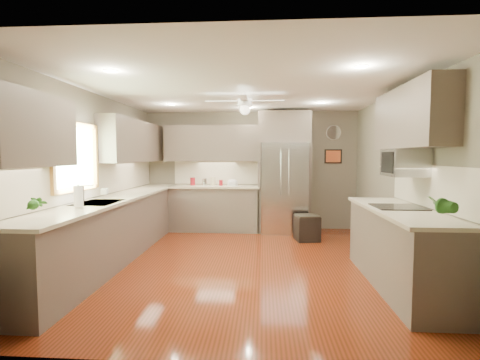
# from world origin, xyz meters

# --- Properties ---
(floor) EXTENTS (5.00, 5.00, 0.00)m
(floor) POSITION_xyz_m (0.00, 0.00, 0.00)
(floor) COLOR #4A1D09
(floor) RESTS_ON ground
(ceiling) EXTENTS (5.00, 5.00, 0.00)m
(ceiling) POSITION_xyz_m (0.00, 0.00, 2.50)
(ceiling) COLOR white
(ceiling) RESTS_ON ground
(wall_back) EXTENTS (4.50, 0.00, 4.50)m
(wall_back) POSITION_xyz_m (0.00, 2.50, 1.25)
(wall_back) COLOR #625B4B
(wall_back) RESTS_ON ground
(wall_front) EXTENTS (4.50, 0.00, 4.50)m
(wall_front) POSITION_xyz_m (0.00, -2.50, 1.25)
(wall_front) COLOR #625B4B
(wall_front) RESTS_ON ground
(wall_left) EXTENTS (0.00, 5.00, 5.00)m
(wall_left) POSITION_xyz_m (-2.25, 0.00, 1.25)
(wall_left) COLOR #625B4B
(wall_left) RESTS_ON ground
(wall_right) EXTENTS (0.00, 5.00, 5.00)m
(wall_right) POSITION_xyz_m (2.25, 0.00, 1.25)
(wall_right) COLOR #625B4B
(wall_right) RESTS_ON ground
(canister_a) EXTENTS (0.12, 0.12, 0.17)m
(canister_a) POSITION_xyz_m (-1.21, 2.25, 1.02)
(canister_a) COLOR maroon
(canister_a) RESTS_ON back_run
(canister_b) EXTENTS (0.12, 0.12, 0.15)m
(canister_b) POSITION_xyz_m (-0.95, 2.22, 1.01)
(canister_b) COLOR silver
(canister_b) RESTS_ON back_run
(canister_c) EXTENTS (0.13, 0.13, 0.18)m
(canister_c) POSITION_xyz_m (-0.78, 2.25, 1.03)
(canister_c) COLOR tan
(canister_c) RESTS_ON back_run
(canister_d) EXTENTS (0.09, 0.09, 0.12)m
(canister_d) POSITION_xyz_m (-0.60, 2.19, 1.00)
(canister_d) COLOR maroon
(canister_d) RESTS_ON back_run
(soap_bottle) EXTENTS (0.10, 0.10, 0.19)m
(soap_bottle) POSITION_xyz_m (-2.08, 0.05, 1.03)
(soap_bottle) COLOR white
(soap_bottle) RESTS_ON left_run
(potted_plant_left) EXTENTS (0.19, 0.16, 0.32)m
(potted_plant_left) POSITION_xyz_m (-1.95, -1.76, 1.10)
(potted_plant_left) COLOR #255C1A
(potted_plant_left) RESTS_ON left_run
(potted_plant_right) EXTENTS (0.22, 0.20, 0.33)m
(potted_plant_right) POSITION_xyz_m (1.92, -1.68, 1.11)
(potted_plant_right) COLOR #255C1A
(potted_plant_right) RESTS_ON right_run
(bowl) EXTENTS (0.24, 0.24, 0.05)m
(bowl) POSITION_xyz_m (-0.36, 2.17, 0.97)
(bowl) COLOR tan
(bowl) RESTS_ON back_run
(left_run) EXTENTS (0.65, 4.70, 1.45)m
(left_run) POSITION_xyz_m (-1.95, 0.15, 0.48)
(left_run) COLOR brown
(left_run) RESTS_ON ground
(back_run) EXTENTS (1.85, 0.65, 1.45)m
(back_run) POSITION_xyz_m (-0.72, 2.20, 0.48)
(back_run) COLOR brown
(back_run) RESTS_ON ground
(uppers) EXTENTS (4.50, 4.70, 0.95)m
(uppers) POSITION_xyz_m (-0.74, 0.71, 1.87)
(uppers) COLOR brown
(uppers) RESTS_ON wall_left
(window) EXTENTS (0.05, 1.12, 0.92)m
(window) POSITION_xyz_m (-2.22, -0.50, 1.55)
(window) COLOR #BFF2B2
(window) RESTS_ON wall_left
(sink) EXTENTS (0.50, 0.70, 0.32)m
(sink) POSITION_xyz_m (-1.93, -0.50, 0.91)
(sink) COLOR silver
(sink) RESTS_ON left_run
(refrigerator) EXTENTS (1.06, 0.75, 2.45)m
(refrigerator) POSITION_xyz_m (0.70, 2.16, 1.19)
(refrigerator) COLOR silver
(refrigerator) RESTS_ON ground
(right_run) EXTENTS (0.70, 2.20, 1.45)m
(right_run) POSITION_xyz_m (1.93, -0.80, 0.48)
(right_run) COLOR brown
(right_run) RESTS_ON ground
(microwave) EXTENTS (0.43, 0.55, 0.34)m
(microwave) POSITION_xyz_m (2.03, -0.55, 1.48)
(microwave) COLOR silver
(microwave) RESTS_ON wall_right
(ceiling_fan) EXTENTS (1.18, 1.18, 0.32)m
(ceiling_fan) POSITION_xyz_m (-0.00, 0.30, 2.33)
(ceiling_fan) COLOR white
(ceiling_fan) RESTS_ON ceiling
(recessed_lights) EXTENTS (2.84, 3.14, 0.01)m
(recessed_lights) POSITION_xyz_m (-0.04, 0.40, 2.49)
(recessed_lights) COLOR white
(recessed_lights) RESTS_ON ceiling
(wall_clock) EXTENTS (0.30, 0.03, 0.30)m
(wall_clock) POSITION_xyz_m (1.75, 2.48, 2.05)
(wall_clock) COLOR white
(wall_clock) RESTS_ON wall_back
(framed_print) EXTENTS (0.36, 0.03, 0.30)m
(framed_print) POSITION_xyz_m (1.75, 2.48, 1.55)
(framed_print) COLOR black
(framed_print) RESTS_ON wall_back
(stool) EXTENTS (0.47, 0.47, 0.48)m
(stool) POSITION_xyz_m (1.09, 1.43, 0.24)
(stool) COLOR black
(stool) RESTS_ON ground
(paper_towel) EXTENTS (0.11, 0.11, 0.27)m
(paper_towel) POSITION_xyz_m (-1.92, -1.00, 1.08)
(paper_towel) COLOR white
(paper_towel) RESTS_ON left_run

